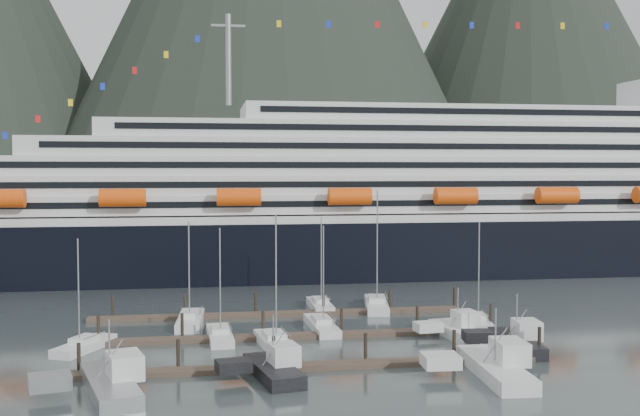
% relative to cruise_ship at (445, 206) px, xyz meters
% --- Properties ---
extents(ground, '(1600.00, 1600.00, 0.00)m').
position_rel_cruise_ship_xyz_m(ground, '(-30.03, -54.94, -12.04)').
color(ground, '#465352').
rests_on(ground, ground).
extents(mountains, '(870.00, 440.00, 420.00)m').
position_rel_cruise_ship_xyz_m(mountains, '(22.46, 533.60, 151.36)').
color(mountains, black).
rests_on(mountains, ground).
extents(cruise_ship, '(210.00, 30.40, 50.30)m').
position_rel_cruise_ship_xyz_m(cruise_ship, '(0.00, 0.00, 0.00)').
color(cruise_ship, black).
rests_on(cruise_ship, ground).
extents(dock_near, '(48.18, 2.28, 3.20)m').
position_rel_cruise_ship_xyz_m(dock_near, '(-34.95, -64.89, -11.73)').
color(dock_near, '#45372C').
rests_on(dock_near, ground).
extents(dock_mid, '(48.18, 2.28, 3.20)m').
position_rel_cruise_ship_xyz_m(dock_mid, '(-34.95, -51.89, -11.73)').
color(dock_mid, '#45372C').
rests_on(dock_mid, ground).
extents(dock_far, '(48.18, 2.28, 3.20)m').
position_rel_cruise_ship_xyz_m(dock_far, '(-34.95, -38.89, -11.73)').
color(dock_far, '#45372C').
rests_on(dock_far, ground).
extents(sailboat_a, '(5.97, 8.86, 12.26)m').
position_rel_cruise_ship_xyz_m(sailboat_a, '(-57.03, -54.09, -11.63)').
color(sailboat_a, silver).
rests_on(sailboat_a, ground).
extents(sailboat_b, '(2.97, 9.73, 12.98)m').
position_rel_cruise_ship_xyz_m(sailboat_b, '(-42.88, -51.39, -11.63)').
color(sailboat_b, silver).
rests_on(sailboat_b, ground).
extents(sailboat_c, '(3.84, 10.24, 14.75)m').
position_rel_cruise_ship_xyz_m(sailboat_c, '(-37.21, -55.82, -11.60)').
color(sailboat_c, silver).
rests_on(sailboat_c, ground).
extents(sailboat_d, '(2.97, 10.93, 12.86)m').
position_rel_cruise_ship_xyz_m(sailboat_d, '(-30.87, -47.96, -11.63)').
color(sailboat_d, silver).
rests_on(sailboat_d, ground).
extents(sailboat_e, '(3.43, 11.12, 13.25)m').
position_rel_cruise_ship_xyz_m(sailboat_e, '(-46.29, -42.65, -11.61)').
color(sailboat_e, silver).
rests_on(sailboat_e, ground).
extents(sailboat_f, '(2.62, 8.98, 12.99)m').
position_rel_cruise_ship_xyz_m(sailboat_f, '(-29.02, -34.95, -11.62)').
color(sailboat_f, silver).
rests_on(sailboat_f, ground).
extents(sailboat_g, '(4.84, 11.80, 16.68)m').
position_rel_cruise_ship_xyz_m(sailboat_g, '(-21.40, -35.92, -11.59)').
color(sailboat_g, silver).
rests_on(sailboat_g, ground).
extents(sailboat_h, '(3.93, 9.18, 13.14)m').
position_rel_cruise_ship_xyz_m(sailboat_h, '(-12.03, -48.91, -11.62)').
color(sailboat_h, silver).
rests_on(sailboat_h, ground).
extents(trawler_a, '(9.95, 13.10, 6.93)m').
position_rel_cruise_ship_xyz_m(trawler_a, '(-52.66, -69.98, -11.15)').
color(trawler_a, '#979A9C').
rests_on(trawler_a, ground).
extents(trawler_b, '(7.87, 10.20, 6.31)m').
position_rel_cruise_ship_xyz_m(trawler_b, '(-38.50, -67.46, -11.20)').
color(trawler_b, black).
rests_on(trawler_b, ground).
extents(trawler_c, '(9.64, 13.66, 6.88)m').
position_rel_cruise_ship_xyz_m(trawler_c, '(-18.35, -69.93, -11.15)').
color(trawler_c, silver).
rests_on(trawler_c, ground).
extents(trawler_d, '(8.25, 11.11, 6.41)m').
position_rel_cruise_ship_xyz_m(trawler_d, '(-12.15, -60.53, -11.20)').
color(trawler_d, black).
rests_on(trawler_d, ground).
extents(trawler_e, '(7.48, 9.81, 6.13)m').
position_rel_cruise_ship_xyz_m(trawler_e, '(-16.38, -54.19, -11.22)').
color(trawler_e, silver).
rests_on(trawler_e, ground).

